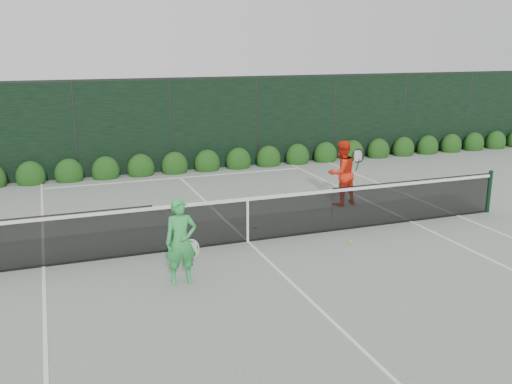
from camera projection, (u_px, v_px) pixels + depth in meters
name	position (u px, v px, depth m)	size (l,w,h in m)	color
ground	(248.00, 242.00, 12.20)	(80.00, 80.00, 0.00)	gray
tennis_net	(246.00, 218.00, 12.05)	(12.90, 0.10, 1.07)	#11341D
player_woman	(181.00, 241.00, 9.93)	(0.64, 0.39, 1.54)	green
player_man	(342.00, 173.00, 14.82)	(0.96, 0.79, 1.70)	red
court_lines	(248.00, 241.00, 12.19)	(11.03, 23.83, 0.01)	white
windscreen_fence	(302.00, 207.00, 9.35)	(32.00, 21.07, 3.06)	black
hedge_row	(175.00, 166.00, 18.63)	(31.66, 0.65, 0.94)	#16380F
tennis_balls	(266.00, 237.00, 12.37)	(3.26, 1.72, 0.07)	#A9D62F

